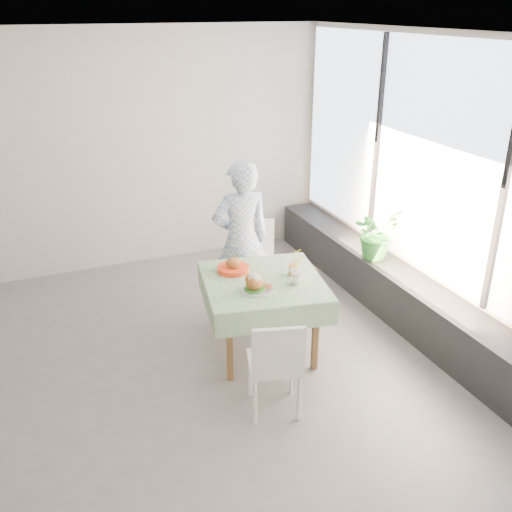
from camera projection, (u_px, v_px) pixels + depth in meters
name	position (u px, v px, depth m)	size (l,w,h in m)	color
floor	(131.00, 382.00, 4.93)	(6.00, 6.00, 0.00)	#605D5B
ceiling	(94.00, 36.00, 3.80)	(6.00, 6.00, 0.00)	white
wall_back	(76.00, 157.00, 6.47)	(6.00, 0.02, 2.80)	beige
wall_front	(227.00, 444.00, 2.26)	(6.00, 0.02, 2.80)	beige
wall_right	(433.00, 187.00, 5.42)	(0.02, 5.00, 2.80)	beige
window_pane	(434.00, 161.00, 5.31)	(0.01, 4.80, 2.18)	#D1E0F9
window_ledge	(403.00, 297.00, 5.82)	(0.40, 4.80, 0.50)	black
cafe_table	(263.00, 308.00, 5.19)	(1.21, 1.21, 0.74)	brown
chair_far	(254.00, 288.00, 5.90)	(0.57, 0.57, 0.98)	white
chair_near	(274.00, 382.00, 4.50)	(0.49, 0.49, 0.85)	white
diner	(241.00, 240.00, 5.73)	(0.60, 0.39, 1.64)	#85A5D5
main_dish	(256.00, 285.00, 4.86)	(0.32, 0.32, 0.16)	white
juice_cup_orange	(293.00, 268.00, 5.15)	(0.10, 0.10, 0.28)	white
juice_cup_lemonade	(296.00, 277.00, 4.99)	(0.10, 0.10, 0.29)	white
second_dish	(233.00, 267.00, 5.23)	(0.29, 0.29, 0.14)	red
potted_plant	(376.00, 233.00, 6.02)	(0.50, 0.43, 0.55)	#2C7D29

